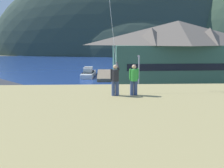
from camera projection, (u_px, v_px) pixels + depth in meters
ground_plane at (126, 134)px, 23.56m from camera, size 600.00×600.00×0.00m
parking_lot_pad at (122, 117)px, 28.47m from camera, size 40.00×20.00×0.10m
bay_water at (108, 65)px, 82.54m from camera, size 360.00×84.00×0.03m
far_hill_west_ridge at (128, 54)px, 139.41m from camera, size 146.00×45.40×93.52m
far_hill_east_peak at (135, 54)px, 141.16m from camera, size 97.71×56.43×55.50m
harbor_lodge at (177, 53)px, 44.54m from camera, size 23.41×10.54×11.56m
wharf_dock at (104, 75)px, 58.08m from camera, size 3.20×15.17×0.70m
moored_boat_wharfside at (88, 73)px, 58.64m from camera, size 3.16×8.24×2.16m
moored_boat_outer_mooring at (118, 72)px, 59.65m from camera, size 2.38×5.87×2.16m
moored_boat_inner_slip at (88, 74)px, 57.51m from camera, size 3.16×8.11×2.16m
parked_car_front_row_red at (84, 118)px, 24.82m from camera, size 4.26×2.18×1.82m
parked_car_lone_by_shed at (214, 105)px, 29.67m from camera, size 4.34×2.34×1.82m
parked_car_corner_spot at (87, 105)px, 29.51m from camera, size 4.33×2.32×1.82m
parked_car_front_row_end at (183, 117)px, 24.99m from camera, size 4.25×2.15×1.82m
parked_car_back_row_right at (126, 106)px, 29.15m from camera, size 4.33×2.32×1.82m
parked_car_mid_row_far at (165, 102)px, 30.99m from camera, size 4.34×2.34×1.82m
parked_car_back_row_left at (139, 123)px, 23.19m from camera, size 4.25×2.15×1.82m
parked_car_mid_row_near at (46, 105)px, 29.55m from camera, size 4.26×2.17×1.82m
parking_light_pole at (139, 76)px, 33.37m from camera, size 0.24×0.78×6.33m
person_kite_flyer at (115, 79)px, 14.25m from camera, size 0.52×0.69×1.86m
person_companion at (134, 79)px, 14.33m from camera, size 0.54×0.40×1.74m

